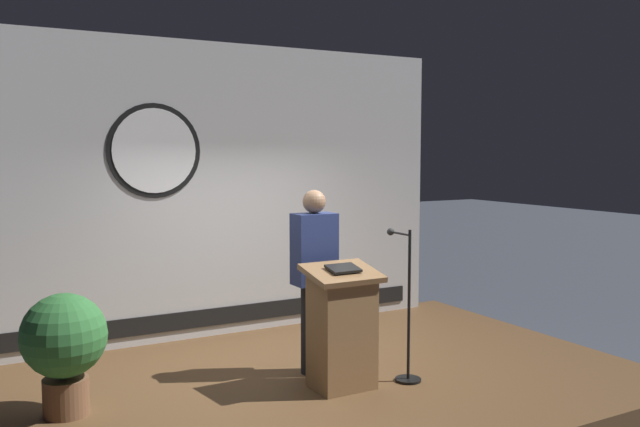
# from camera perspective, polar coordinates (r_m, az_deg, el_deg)

# --- Properties ---
(ground_plane) EXTENTS (40.00, 40.00, 0.00)m
(ground_plane) POSITION_cam_1_polar(r_m,az_deg,el_deg) (6.55, -1.85, -16.32)
(ground_plane) COLOR #383D47
(stage_platform) EXTENTS (6.40, 4.00, 0.30)m
(stage_platform) POSITION_cam_1_polar(r_m,az_deg,el_deg) (6.49, -1.85, -15.09)
(stage_platform) COLOR brown
(stage_platform) RESTS_ON ground
(banner_display) EXTENTS (5.54, 0.12, 3.32)m
(banner_display) POSITION_cam_1_polar(r_m,az_deg,el_deg) (7.78, -8.25, 1.87)
(banner_display) COLOR silver
(banner_display) RESTS_ON stage_platform
(podium) EXTENTS (0.64, 0.50, 1.12)m
(podium) POSITION_cam_1_polar(r_m,az_deg,el_deg) (6.08, 1.86, -9.63)
(podium) COLOR olive
(podium) RESTS_ON stage_platform
(speaker_person) EXTENTS (0.40, 0.26, 1.75)m
(speaker_person) POSITION_cam_1_polar(r_m,az_deg,el_deg) (6.40, -0.49, -5.64)
(speaker_person) COLOR black
(speaker_person) RESTS_ON stage_platform
(microphone_stand) EXTENTS (0.24, 0.46, 1.40)m
(microphone_stand) POSITION_cam_1_polar(r_m,az_deg,el_deg) (6.35, 7.27, -9.64)
(microphone_stand) COLOR black
(microphone_stand) RESTS_ON stage_platform
(potted_plant) EXTENTS (0.68, 0.68, 0.99)m
(potted_plant) POSITION_cam_1_polar(r_m,az_deg,el_deg) (5.84, -20.80, -10.14)
(potted_plant) COLOR brown
(potted_plant) RESTS_ON stage_platform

